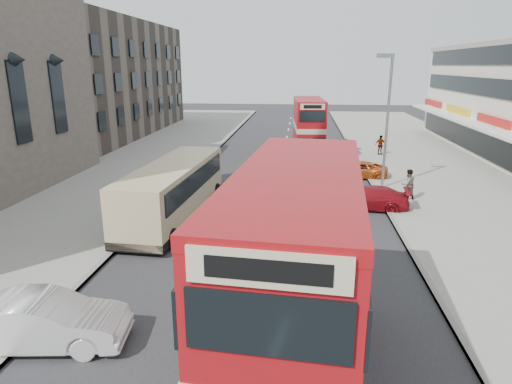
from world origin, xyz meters
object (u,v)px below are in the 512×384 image
at_px(car_right_c, 338,144).
at_px(street_lamp, 387,112).
at_px(bus_main, 296,283).
at_px(pedestrian_near, 408,184).
at_px(car_left_front, 44,322).
at_px(car_right_b, 358,170).
at_px(bus_second, 308,127).
at_px(car_right_a, 368,198).
at_px(pedestrian_far, 380,145).
at_px(cyclist, 352,182).
at_px(coach, 174,189).

bearing_deg(car_right_c, street_lamp, 12.71).
bearing_deg(street_lamp, car_right_c, 97.42).
distance_m(bus_main, pedestrian_near, 16.89).
xyz_separation_m(car_left_front, pedestrian_near, (12.95, 14.77, 0.29)).
bearing_deg(street_lamp, car_right_b, 110.21).
bearing_deg(bus_second, bus_main, 85.29).
bearing_deg(car_left_front, car_right_c, -25.39).
distance_m(car_right_a, car_right_b, 7.02).
height_order(pedestrian_far, cyclist, cyclist).
bearing_deg(street_lamp, pedestrian_far, 81.06).
relative_size(car_right_b, pedestrian_near, 2.27).
xyz_separation_m(car_right_b, cyclist, (-0.78, -3.90, 0.09)).
bearing_deg(street_lamp, bus_main, -105.65).
relative_size(pedestrian_near, pedestrian_far, 1.07).
relative_size(car_right_c, cyclist, 1.75).
relative_size(street_lamp, car_right_b, 2.04).
bearing_deg(bus_second, coach, 64.56).
bearing_deg(car_right_a, coach, -69.23).
xyz_separation_m(car_left_front, car_right_a, (10.53, 13.19, -0.12)).
bearing_deg(bus_main, coach, -56.86).
xyz_separation_m(street_lamp, bus_second, (-4.41, 10.47, -2.36)).
xyz_separation_m(car_right_b, pedestrian_far, (2.78, 7.72, 0.42)).
xyz_separation_m(bus_second, coach, (-6.88, -16.97, -0.90)).
relative_size(street_lamp, bus_main, 0.85).
height_order(coach, car_left_front, coach).
relative_size(car_right_a, pedestrian_near, 2.44).
relative_size(street_lamp, car_right_c, 2.38).
distance_m(bus_main, car_right_c, 31.29).
xyz_separation_m(coach, car_right_b, (10.20, 9.48, -0.98)).
distance_m(coach, car_left_front, 10.78).
relative_size(bus_second, cyclist, 4.31).
relative_size(car_right_a, pedestrian_far, 2.61).
distance_m(bus_main, pedestrian_far, 29.66).
relative_size(bus_main, car_right_c, 2.81).
xyz_separation_m(street_lamp, car_right_a, (-1.39, -4.05, -4.16)).
xyz_separation_m(street_lamp, pedestrian_near, (1.03, -2.47, -3.76)).
bearing_deg(pedestrian_near, pedestrian_far, -111.77).
height_order(car_left_front, pedestrian_far, pedestrian_far).
xyz_separation_m(bus_main, pedestrian_far, (6.76, 28.82, -1.76)).
relative_size(coach, car_right_b, 2.49).
xyz_separation_m(car_right_c, pedestrian_near, (2.71, -15.37, 0.45)).
distance_m(pedestrian_near, pedestrian_far, 13.18).
bearing_deg(car_right_c, pedestrian_far, 62.03).
distance_m(bus_main, bus_second, 28.61).
relative_size(car_left_front, pedestrian_near, 2.56).
xyz_separation_m(street_lamp, coach, (-11.30, -6.51, -3.25)).
relative_size(bus_second, pedestrian_far, 5.12).
height_order(street_lamp, bus_second, street_lamp).
bearing_deg(cyclist, bus_second, 107.40).
bearing_deg(car_right_a, car_right_b, -175.57).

